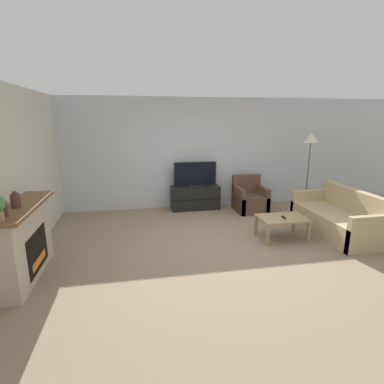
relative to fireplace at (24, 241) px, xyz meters
name	(u,v)px	position (x,y,z in m)	size (l,w,h in m)	color
ground_plane	(218,244)	(2.97, 0.58, -0.54)	(24.00, 24.00, 0.00)	#89755B
wall_back	(192,153)	(2.97, 3.07, 0.81)	(12.00, 0.06, 2.70)	silver
wall_left	(16,177)	(-0.20, 0.58, 0.81)	(0.06, 12.00, 2.70)	beige
fireplace	(24,241)	(0.00, 0.00, 0.00)	(0.44, 1.61, 1.07)	#B7A893
mantel_vase_left	(4,208)	(0.02, -0.48, 0.62)	(0.08, 0.08, 0.20)	#512D23
mantel_vase_centre_left	(15,200)	(0.02, -0.12, 0.62)	(0.12, 0.12, 0.22)	#512D23
tv_stand	(195,198)	(3.00, 2.78, -0.26)	(1.19, 0.45, 0.58)	black
tv	(195,175)	(3.00, 2.78, 0.31)	(1.04, 0.18, 0.60)	black
armchair	(250,199)	(4.27, 2.39, -0.26)	(0.70, 0.76, 0.85)	brown
coffee_table	(282,220)	(4.22, 0.62, -0.18)	(0.88, 0.60, 0.42)	#A37F56
remote	(284,217)	(4.23, 0.59, -0.12)	(0.06, 0.15, 0.02)	black
couch	(339,219)	(5.46, 0.69, -0.26)	(0.92, 1.93, 0.84)	tan
floor_lamp	(311,144)	(5.53, 2.02, 1.09)	(0.33, 0.33, 1.88)	black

